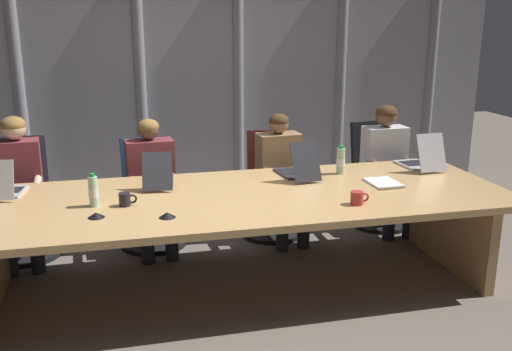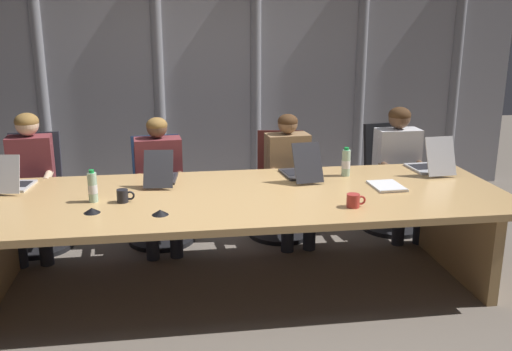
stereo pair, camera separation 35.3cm
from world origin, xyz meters
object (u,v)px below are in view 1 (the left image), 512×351
office_chair_right_mid (378,186)px  conference_mic_left_side (96,215)px  laptop_center (297,169)px  coffee_mug_far (125,199)px  laptop_right_mid (420,161)px  person_left_end (19,181)px  office_chair_center (271,196)px  water_bottle_primary (341,161)px  laptop_left_mid (158,178)px  spiral_notepad (384,183)px  office_chair_left_mid (151,205)px  person_right_mid (388,160)px  water_bottle_secondary (93,191)px  office_chair_left_end (23,212)px  person_center (282,170)px  person_left_mid (152,178)px  laptop_left_end (4,188)px  coffee_mug_near (357,198)px  conference_mic_middle (167,215)px

office_chair_right_mid → conference_mic_left_side: (-2.60, -1.31, 0.37)m
laptop_center → coffee_mug_far: (-1.36, -0.44, -0.01)m
laptop_right_mid → person_left_end: person_left_end is taller
office_chair_center → water_bottle_primary: 0.91m
laptop_left_mid → water_bottle_primary: laptop_left_mid is taller
spiral_notepad → laptop_right_mid: bearing=34.7°
office_chair_left_mid → spiral_notepad: bearing=52.6°
person_right_mid → coffee_mug_far: bearing=-68.7°
water_bottle_primary → water_bottle_secondary: (-1.94, -0.40, -0.00)m
coffee_mug_far → laptop_left_mid: bearing=61.4°
office_chair_left_end → conference_mic_left_side: (0.67, -1.31, 0.37)m
spiral_notepad → conference_mic_left_side: bearing=-174.4°
person_left_end → coffee_mug_far: (0.84, -0.95, 0.08)m
person_right_mid → water_bottle_secondary: size_ratio=5.14×
spiral_notepad → person_center: bearing=121.6°
person_left_mid → coffee_mug_far: bearing=-17.9°
laptop_left_end → water_bottle_primary: size_ratio=1.72×
laptop_right_mid → office_chair_left_end: laptop_right_mid is taller
person_right_mid → laptop_left_mid: bearing=-77.6°
person_right_mid → coffee_mug_near: bearing=-34.1°
laptop_right_mid → office_chair_center: size_ratio=0.49×
office_chair_center → conference_mic_middle: (-1.07, -1.41, 0.38)m
laptop_right_mid → person_center: 1.20m
laptop_left_end → office_chair_left_end: 0.79m
office_chair_right_mid → spiral_notepad: office_chair_right_mid is taller
laptop_right_mid → office_chair_left_mid: size_ratio=0.50×
laptop_right_mid → office_chair_right_mid: (-0.06, 0.65, -0.41)m
office_chair_left_end → person_left_mid: person_left_mid is taller
laptop_right_mid → conference_mic_left_side: 2.74m
person_left_end → person_center: (2.22, -0.00, -0.04)m
coffee_mug_far → laptop_right_mid: bearing=10.7°
office_chair_center → conference_mic_middle: office_chair_center is taller
laptop_center → conference_mic_middle: bearing=117.6°
person_right_mid → conference_mic_middle: size_ratio=10.77×
person_right_mid → water_bottle_secondary: person_right_mid is taller
laptop_left_end → person_left_end: bearing=5.9°
laptop_left_end → laptop_left_mid: bearing=-81.3°
laptop_left_end → conference_mic_left_side: laptop_left_end is taller
office_chair_right_mid → water_bottle_primary: office_chair_right_mid is taller
office_chair_left_mid → person_right_mid: size_ratio=0.79×
office_chair_center → water_bottle_secondary: size_ratio=4.11×
office_chair_left_end → person_right_mid: (3.28, -0.16, 0.31)m
person_left_mid → person_center: bearing=85.5°
laptop_right_mid → water_bottle_primary: size_ratio=1.99×
coffee_mug_far → spiral_notepad: size_ratio=0.39×
office_chair_center → person_right_mid: 1.15m
office_chair_left_mid → conference_mic_middle: office_chair_left_mid is taller
laptop_right_mid → person_right_mid: 0.50m
person_left_end → conference_mic_left_side: (0.65, -1.15, 0.06)m
coffee_mug_near → office_chair_right_mid: bearing=59.2°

